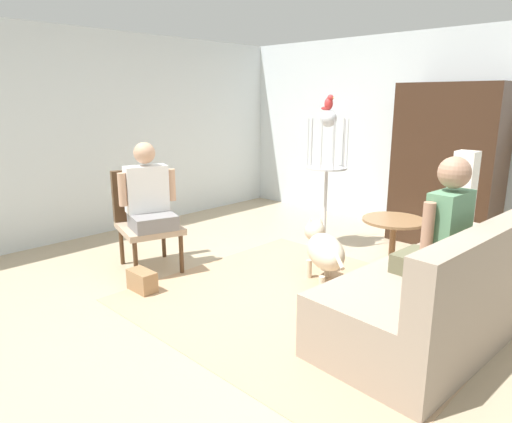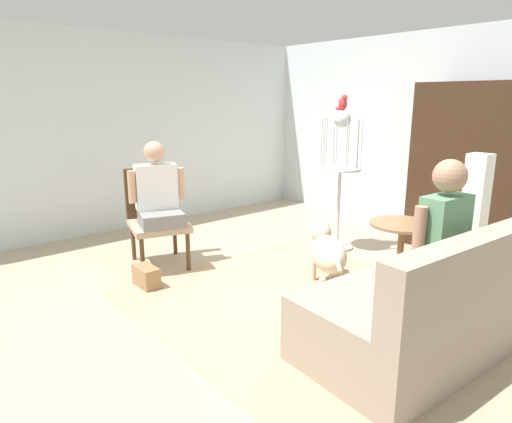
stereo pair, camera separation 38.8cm
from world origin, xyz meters
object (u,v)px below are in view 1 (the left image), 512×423
object	(u,v)px
person_on_armchair	(148,194)
dog	(324,250)
person_on_couch	(442,229)
bird_cage_stand	(327,170)
handbag	(142,281)
round_end_table	(393,238)
armoire_cabinet	(447,166)
armchair	(145,213)
couch	(441,296)
parrot	(329,103)
column_lamp	(460,218)

from	to	relation	value
person_on_armchair	dog	distance (m)	1.78
person_on_couch	bird_cage_stand	bearing A→B (deg)	147.21
person_on_armchair	handbag	xyz separation A→B (m)	(0.39, -0.36, -0.69)
person_on_couch	bird_cage_stand	world-z (taller)	bird_cage_stand
person_on_couch	person_on_armchair	world-z (taller)	person_on_couch
bird_cage_stand	person_on_couch	bearing A→B (deg)	-32.79
person_on_armchair	round_end_table	size ratio (longest dim) A/B	1.39
person_on_couch	armoire_cabinet	size ratio (longest dim) A/B	0.47
armchair	handbag	bearing A→B (deg)	-36.78
armoire_cabinet	handbag	world-z (taller)	armoire_cabinet
person_on_couch	dog	size ratio (longest dim) A/B	1.12
armchair	couch	bearing A→B (deg)	13.14
armchair	dog	xyz separation A→B (m)	(1.63, 0.86, -0.22)
armchair	armoire_cabinet	distance (m)	3.45
couch	armoire_cabinet	bearing A→B (deg)	112.32
parrot	handbag	world-z (taller)	parrot
couch	armoire_cabinet	xyz separation A→B (m)	(-0.90, 2.18, 0.62)
person_on_couch	round_end_table	distance (m)	1.21
person_on_armchair	round_end_table	distance (m)	2.41
person_on_armchair	column_lamp	distance (m)	2.98
armchair	handbag	world-z (taller)	armchair
person_on_armchair	armoire_cabinet	xyz separation A→B (m)	(1.75, 2.89, 0.15)
dog	handbag	world-z (taller)	dog
parrot	column_lamp	distance (m)	1.84
couch	round_end_table	bearing A→B (deg)	135.22
person_on_couch	round_end_table	xyz separation A→B (m)	(-0.77, 0.83, -0.42)
couch	handbag	world-z (taller)	couch
dog	person_on_armchair	bearing A→B (deg)	-148.36
couch	person_on_couch	bearing A→B (deg)	-150.09
couch	handbag	distance (m)	2.51
column_lamp	armoire_cabinet	distance (m)	1.22
couch	person_on_couch	world-z (taller)	person_on_couch
couch	person_on_armchair	distance (m)	2.78
round_end_table	couch	bearing A→B (deg)	-44.78
handbag	person_on_couch	bearing A→B (deg)	25.24
armchair	person_on_couch	distance (m)	2.86
round_end_table	handbag	distance (m)	2.39
person_on_armchair	parrot	xyz separation A→B (m)	(0.79, 1.85, 0.86)
person_on_couch	armoire_cabinet	distance (m)	2.37
dog	round_end_table	bearing A→B (deg)	58.85
person_on_couch	parrot	distance (m)	2.31
armchair	dog	world-z (taller)	armchair
person_on_couch	round_end_table	world-z (taller)	person_on_couch
person_on_armchair	round_end_table	world-z (taller)	person_on_armchair
round_end_table	handbag	bearing A→B (deg)	-127.66
person_on_couch	person_on_armchair	bearing A→B (deg)	-165.33
armchair	person_on_couch	xyz separation A→B (m)	(2.77, 0.63, 0.26)
dog	column_lamp	bearing A→B (deg)	48.21
bird_cage_stand	handbag	xyz separation A→B (m)	(-0.41, -2.21, -0.80)
armchair	armoire_cabinet	world-z (taller)	armoire_cabinet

